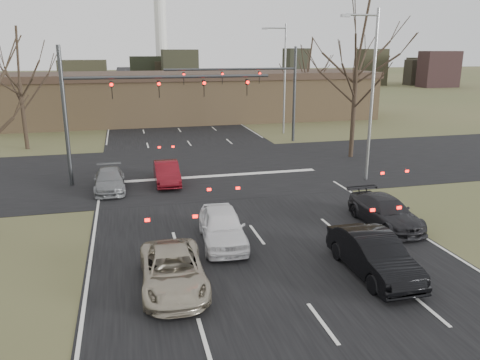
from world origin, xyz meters
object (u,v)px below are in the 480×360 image
Objects in this scene: streetlight_right_far at (283,74)px; car_charcoal_sedan at (385,212)px; mast_arm_near at (123,97)px; car_black_hatch at (373,255)px; building at (189,96)px; mast_arm_far at (263,83)px; car_grey_ahead at (109,180)px; car_white_sedan at (222,226)px; car_red_ahead at (167,173)px; streetlight_right_near at (370,88)px; car_silver_suv at (173,270)px.

car_charcoal_sedan is at bearing -97.82° from streetlight_right_far.
mast_arm_near is 17.22m from car_black_hatch.
streetlight_right_far reaches higher than car_charcoal_sedan.
mast_arm_near is at bearing 119.27° from car_black_hatch.
mast_arm_far is (4.18, -15.00, 2.35)m from building.
car_black_hatch is at bearing -60.41° from mast_arm_near.
car_charcoal_sedan is 15.06m from car_grey_ahead.
car_white_sedan is at bearing -114.08° from streetlight_right_far.
car_black_hatch is 15.94m from car_grey_ahead.
car_black_hatch is 1.01× the size of car_charcoal_sedan.
mast_arm_far is 14.92m from car_red_ahead.
streetlight_right_far is at bearing 77.17° from car_black_hatch.
streetlight_right_far reaches higher than car_grey_ahead.
car_silver_suv is at bearing -139.94° from streetlight_right_near.
streetlight_right_near is 2.20× the size of car_silver_suv.
car_red_ahead is at bearing 102.61° from car_white_sedan.
building reaches higher than car_red_ahead.
mast_arm_near reaches higher than building.
car_silver_suv is (-12.82, -10.78, -4.95)m from streetlight_right_near.
streetlight_right_near is 1.00× the size of streetlight_right_far.
car_black_hatch is 14.84m from car_red_ahead.
building is 10.27× the size of car_grey_ahead.
building is at bearing 93.89° from car_charcoal_sedan.
car_grey_ahead is (-9.29, 12.95, -0.15)m from car_black_hatch.
car_black_hatch is at bearing -4.54° from car_silver_suv.
car_silver_suv is at bearing -93.84° from car_red_ahead.
building is 9.84× the size of car_white_sedan.
streetlight_right_near is 12.98m from car_red_ahead.
streetlight_right_far is (7.32, -11.00, 2.92)m from building.
mast_arm_near is 2.81× the size of car_white_sedan.
car_white_sedan is (-10.94, -24.48, -4.85)m from streetlight_right_far.
car_red_ahead is at bearing 9.42° from car_grey_ahead.
car_grey_ahead is at bearing 142.06° from car_charcoal_sedan.
car_charcoal_sedan is at bearing -111.32° from streetlight_right_near.
car_grey_ahead is (-1.06, -1.54, -4.47)m from mast_arm_near.
streetlight_right_near and streetlight_right_far have the same top height.
car_black_hatch is at bearing -116.86° from streetlight_right_near.
mast_arm_near is at bearing 134.99° from car_charcoal_sedan.
streetlight_right_far is 2.42× the size of car_grey_ahead.
mast_arm_near is 20.20m from streetlight_right_far.
car_red_ahead is (2.23, -0.92, -4.42)m from mast_arm_near.
streetlight_right_far is (0.50, 17.00, 0.00)m from streetlight_right_near.
car_charcoal_sedan reaches higher than car_grey_ahead.
streetlight_right_near reaches higher than mast_arm_far.
car_white_sedan is 1.04× the size of car_grey_ahead.
building reaches higher than car_grey_ahead.
car_black_hatch is 1.14× the size of car_red_ahead.
car_silver_suv is at bearing -84.90° from mast_arm_near.
car_black_hatch is at bearing -65.53° from car_red_ahead.
building is 9.32× the size of car_silver_suv.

